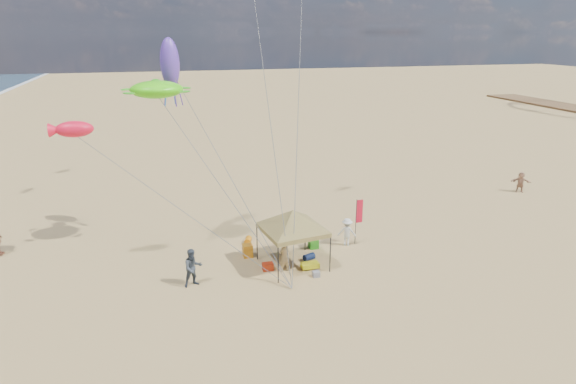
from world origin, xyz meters
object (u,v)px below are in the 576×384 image
object	(u,v)px
cooler_blue	(319,234)
person_near_a	(284,256)
chair_yellow	(248,251)
person_near_b	(193,268)
beach_cart	(310,265)
person_far_c	(521,182)
canopy_tent	(293,212)
cooler_red	(268,267)
feather_flag	(359,214)
person_near_c	(347,232)
chair_green	(313,242)

from	to	relation	value
cooler_blue	person_near_a	xyz separation A→B (m)	(-3.13, -3.57, 0.64)
chair_yellow	person_near_a	size ratio (longest dim) A/B	0.42
cooler_blue	person_near_b	xyz separation A→B (m)	(-7.68, -3.85, 0.76)
beach_cart	person_far_c	size ratio (longest dim) A/B	0.57
person_near_a	canopy_tent	bearing A→B (deg)	-158.91
cooler_red	person_far_c	size ratio (longest dim) A/B	0.34
cooler_red	cooler_blue	world-z (taller)	same
person_near_b	beach_cart	bearing A→B (deg)	-13.71
chair_yellow	person_far_c	xyz separation A→B (m)	(22.03, 5.42, 0.44)
canopy_tent	cooler_red	distance (m)	3.08
chair_yellow	person_near_b	distance (m)	3.95
person_near_a	cooler_red	bearing A→B (deg)	-41.50
chair_yellow	beach_cart	world-z (taller)	chair_yellow
feather_flag	beach_cart	xyz separation A→B (m)	(-3.57, -2.21, -1.63)
chair_yellow	person_near_c	xyz separation A→B (m)	(5.70, -0.06, 0.46)
canopy_tent	chair_yellow	size ratio (longest dim) A/B	8.10
person_near_b	feather_flag	bearing A→B (deg)	-1.16
canopy_tent	chair_green	size ratio (longest dim) A/B	8.10
canopy_tent	cooler_red	bearing A→B (deg)	-172.92
chair_yellow	person_near_a	world-z (taller)	person_near_a
canopy_tent	chair_yellow	bearing A→B (deg)	141.44
cooler_red	person_near_a	world-z (taller)	person_near_a
cooler_blue	beach_cart	distance (m)	4.11
chair_yellow	person_near_a	xyz separation A→B (m)	(1.46, -2.12, 0.48)
person_near_a	person_near_b	xyz separation A→B (m)	(-4.55, -0.27, 0.12)
feather_flag	person_far_c	distance (m)	16.62
feather_flag	chair_green	world-z (taller)	feather_flag
beach_cart	person_near_c	world-z (taller)	person_near_c
cooler_red	person_far_c	distance (m)	22.55
cooler_blue	chair_yellow	xyz separation A→B (m)	(-4.60, -1.45, 0.16)
person_near_a	person_near_b	distance (m)	4.56
chair_yellow	feather_flag	bearing A→B (deg)	-0.31
cooler_blue	person_near_a	bearing A→B (deg)	-131.23
chair_yellow	person_near_c	size ratio (longest dim) A/B	0.43
person_far_c	person_near_c	bearing A→B (deg)	-131.00
cooler_blue	person_near_b	size ratio (longest dim) A/B	0.29
cooler_blue	person_far_c	xyz separation A→B (m)	(17.44, 3.97, 0.60)
chair_green	beach_cart	distance (m)	2.55
cooler_red	canopy_tent	bearing A→B (deg)	7.08
beach_cart	person_far_c	xyz separation A→B (m)	(19.23, 7.67, 0.59)
cooler_red	person_near_c	xyz separation A→B (m)	(5.02, 1.75, 0.62)
cooler_red	chair_green	world-z (taller)	chair_green
canopy_tent	beach_cart	bearing A→B (deg)	-39.26
canopy_tent	person_far_c	distance (m)	21.30
person_near_a	chair_yellow	bearing A→B (deg)	-74.50
person_near_b	person_near_c	size ratio (longest dim) A/B	1.17
cooler_red	cooler_blue	xyz separation A→B (m)	(3.91, 3.25, 0.00)
chair_green	person_near_c	bearing A→B (deg)	-4.97
feather_flag	person_near_b	size ratio (longest dim) A/B	1.43
person_near_a	person_near_c	xyz separation A→B (m)	(4.24, 2.07, -0.02)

